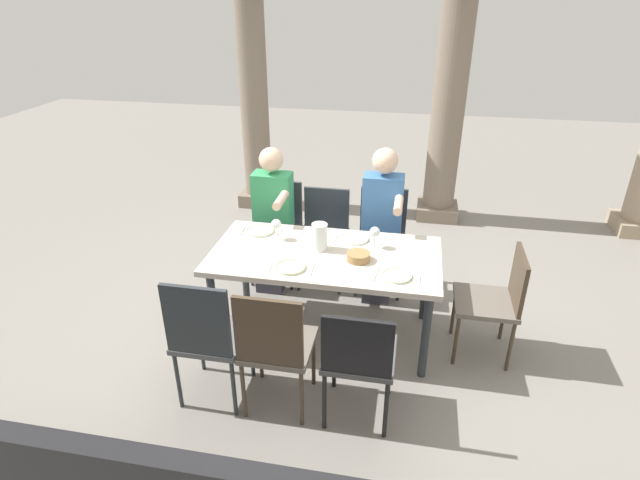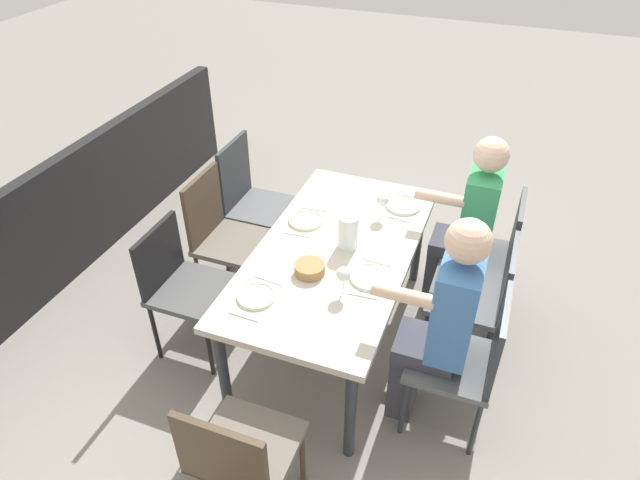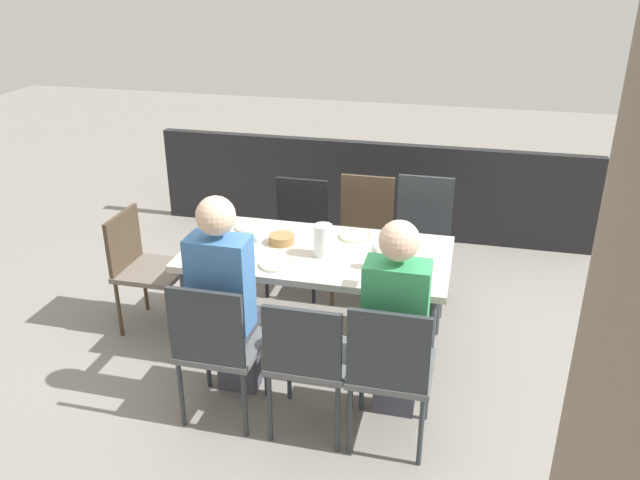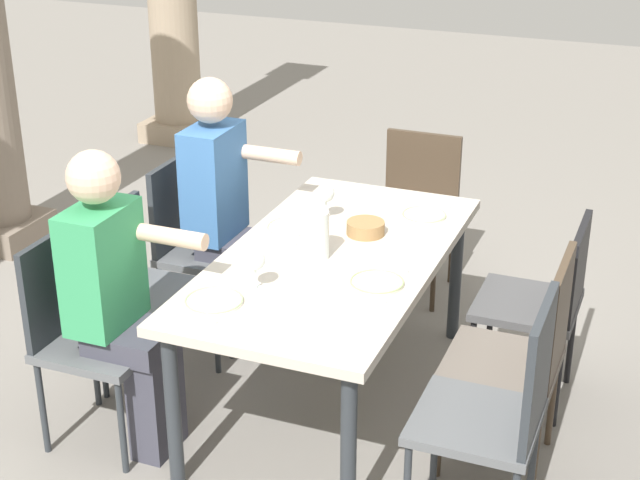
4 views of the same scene
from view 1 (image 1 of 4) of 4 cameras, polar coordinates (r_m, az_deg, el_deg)
The scene contains 29 objects.
ground_plane at distance 4.21m, azimuth 0.52°, elevation -10.30°, with size 16.00×16.00×0.00m, color gray.
dining_table at distance 3.85m, azimuth 0.56°, elevation -2.42°, with size 1.71×0.88×0.73m.
chair_west_north at distance 4.78m, azimuth -4.76°, elevation 1.75°, with size 0.44×0.44×0.91m.
chair_west_south at distance 3.37m, azimuth -12.53°, elevation -10.15°, with size 0.44×0.44×0.97m.
chair_mid_north at distance 4.69m, azimuth 0.48°, elevation 1.19°, with size 0.44×0.44×0.87m.
chair_mid_south at distance 3.25m, azimuth -5.09°, elevation -11.45°, with size 0.44×0.44×0.94m.
chair_east_north at distance 4.64m, azimuth 6.89°, elevation 0.78°, with size 0.44×0.44×0.91m.
chair_east_south at distance 3.19m, azimuth 4.34°, elevation -12.73°, with size 0.44×0.44×0.87m.
chair_head_east at distance 3.95m, azimuth 19.18°, elevation -6.00°, with size 0.44×0.44×0.86m.
diner_woman_green at distance 4.40m, azimuth 6.88°, elevation 2.17°, with size 0.34×0.50×1.34m.
diner_man_white at distance 4.55m, azimuth -5.40°, elevation 2.78°, with size 0.35×0.50×1.30m.
stone_column_near at distance 6.25m, azimuth -7.43°, elevation 16.17°, with size 0.43×0.43×2.87m.
stone_column_centre at distance 5.96m, azimuth 14.27°, elevation 15.29°, with size 0.47×0.47×2.91m.
plate_0 at distance 4.17m, azimuth -6.69°, elevation 1.02°, with size 0.23×0.23×0.02m.
wine_glass_0 at distance 3.99m, azimuth -4.91°, elevation 1.70°, with size 0.08×0.08×0.17m.
fork_0 at distance 4.21m, azimuth -8.64°, elevation 1.11°, with size 0.02×0.17×0.01m, color silver.
spoon_0 at distance 4.13m, azimuth -4.70°, elevation 0.79°, with size 0.02×0.17×0.01m, color silver.
plate_1 at distance 3.62m, azimuth -3.31°, elevation -3.06°, with size 0.22×0.22×0.02m.
fork_1 at distance 3.66m, azimuth -5.59°, elevation -2.91°, with size 0.02×0.17×0.01m, color silver.
spoon_1 at distance 3.59m, azimuth -0.98°, elevation -3.36°, with size 0.02×0.17×0.01m, color silver.
plate_2 at distance 4.02m, azimuth 3.86°, elevation 0.16°, with size 0.23×0.23×0.02m.
wine_glass_2 at distance 3.87m, azimuth 6.14°, elevation 0.84°, with size 0.08×0.08×0.17m.
fork_2 at distance 4.04m, azimuth 1.75°, elevation 0.26°, with size 0.02×0.17×0.01m, color silver.
spoon_2 at distance 4.01m, azimuth 5.99°, elevation -0.10°, with size 0.02×0.17×0.01m, color silver.
plate_3 at distance 3.55m, azimuth 8.59°, elevation -3.99°, with size 0.20×0.20×0.02m.
fork_3 at distance 3.56m, azimuth 6.17°, elevation -3.86°, with size 0.02×0.17×0.01m, color silver.
spoon_3 at distance 3.55m, azimuth 11.00°, elevation -4.27°, with size 0.02×0.17×0.01m, color silver.
water_pitcher at distance 3.83m, azimuth -0.05°, elevation 0.22°, with size 0.12×0.12×0.21m.
bread_basket at distance 3.72m, azimuth 4.31°, elevation -1.86°, with size 0.17×0.17×0.06m, color #9E7547.
Camera 1 is at (0.59, -3.31, 2.54)m, focal length 28.66 mm.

